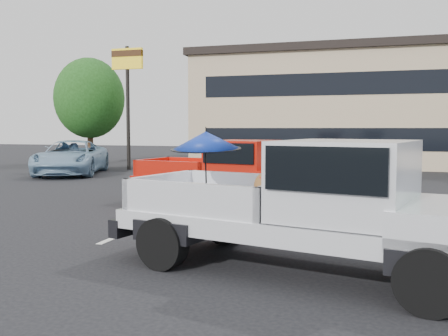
# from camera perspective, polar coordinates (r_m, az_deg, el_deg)

# --- Properties ---
(ground) EXTENTS (90.00, 90.00, 0.00)m
(ground) POSITION_cam_1_polar(r_m,az_deg,el_deg) (8.53, 5.51, -9.28)
(ground) COLOR black
(ground) RESTS_ON ground
(stripe_left) EXTENTS (0.12, 5.00, 0.01)m
(stripe_left) POSITION_cam_1_polar(r_m,az_deg,el_deg) (11.31, -7.58, -5.84)
(stripe_left) COLOR silver
(stripe_left) RESTS_ON ground
(motel_building) EXTENTS (20.40, 8.40, 6.30)m
(motel_building) POSITION_cam_1_polar(r_m,az_deg,el_deg) (29.14, 17.72, 6.66)
(motel_building) COLOR tan
(motel_building) RESTS_ON ground
(motel_sign) EXTENTS (1.60, 0.22, 6.00)m
(motel_sign) POSITION_cam_1_polar(r_m,az_deg,el_deg) (25.12, -10.98, 10.46)
(motel_sign) COLOR black
(motel_sign) RESTS_ON ground
(tree_left) EXTENTS (3.96, 3.96, 6.02)m
(tree_left) POSITION_cam_1_polar(r_m,az_deg,el_deg) (29.63, -15.13, 7.69)
(tree_left) COLOR #332114
(tree_left) RESTS_ON ground
(silver_pickup) EXTENTS (5.99, 3.19, 2.06)m
(silver_pickup) POSITION_cam_1_polar(r_m,az_deg,el_deg) (7.04, 11.82, -3.60)
(silver_pickup) COLOR black
(silver_pickup) RESTS_ON ground
(red_pickup) EXTENTS (5.47, 2.71, 1.72)m
(red_pickup) POSITION_cam_1_polar(r_m,az_deg,el_deg) (13.07, 1.55, -0.24)
(red_pickup) COLOR black
(red_pickup) RESTS_ON ground
(silver_sedan) EXTENTS (4.48, 3.11, 1.40)m
(silver_sedan) POSITION_cam_1_polar(r_m,az_deg,el_deg) (18.41, 4.56, 0.39)
(silver_sedan) COLOR silver
(silver_sedan) RESTS_ON ground
(blue_suv) EXTENTS (4.20, 5.92, 1.50)m
(blue_suv) POSITION_cam_1_polar(r_m,az_deg,el_deg) (23.04, -17.05, 1.17)
(blue_suv) COLOR #7C9EBA
(blue_suv) RESTS_ON ground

